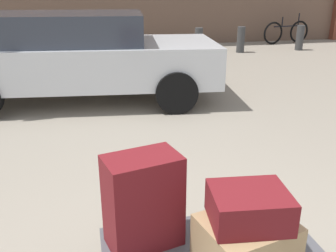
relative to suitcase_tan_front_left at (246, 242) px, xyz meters
name	(u,v)px	position (x,y,z in m)	size (l,w,h in m)	color
suitcase_tan_front_left	(246,242)	(0.00, 0.00, 0.00)	(0.49, 0.40, 0.27)	#9E7F56
suitcase_maroon_rear_left	(143,201)	(-0.53, 0.30, 0.16)	(0.43, 0.27, 0.58)	maroon
duffel_bag_maroon_topmost_pile	(249,207)	(0.00, 0.00, 0.23)	(0.42, 0.34, 0.19)	maroon
parked_car	(80,55)	(-0.86, 4.66, 0.29)	(4.48, 2.31, 1.42)	silver
bicycle_leaning	(286,32)	(5.79, 9.79, -0.10)	(1.75, 0.32, 0.96)	black
bollard_kerb_near	(199,41)	(2.36, 8.49, -0.11)	(0.22, 0.22, 0.72)	#383838
bollard_kerb_mid	(241,40)	(3.62, 8.49, -0.11)	(0.22, 0.22, 0.72)	#383838
bollard_kerb_far	(300,38)	(5.50, 8.49, -0.11)	(0.22, 0.22, 0.72)	#383838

